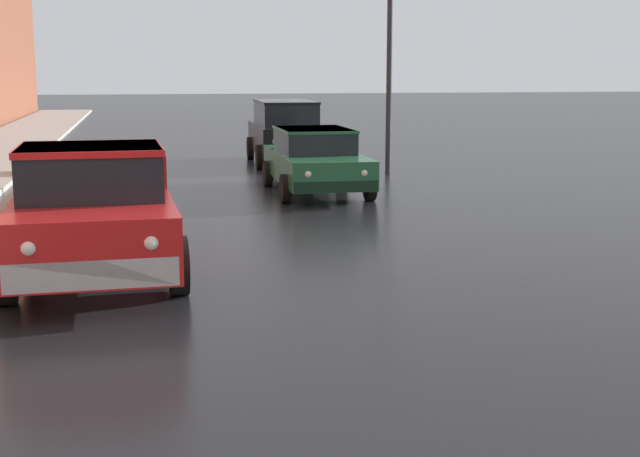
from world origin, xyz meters
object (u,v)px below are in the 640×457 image
(pickup_truck_red_approaching_near_lane, at_px, (94,207))
(sedan_green_parked_kerbside_close, at_px, (315,159))
(street_lamp_post, at_px, (389,51))
(suv_black_parked_kerbside_mid, at_px, (285,129))

(pickup_truck_red_approaching_near_lane, relative_size, sedan_green_parked_kerbside_close, 1.23)
(street_lamp_post, bearing_deg, sedan_green_parked_kerbside_close, -129.77)
(pickup_truck_red_approaching_near_lane, distance_m, street_lamp_post, 12.50)
(sedan_green_parked_kerbside_close, bearing_deg, street_lamp_post, 50.23)
(suv_black_parked_kerbside_mid, relative_size, street_lamp_post, 0.82)
(sedan_green_parked_kerbside_close, distance_m, suv_black_parked_kerbside_mid, 6.30)
(sedan_green_parked_kerbside_close, xyz_separation_m, street_lamp_post, (2.56, 3.08, 2.42))
(sedan_green_parked_kerbside_close, relative_size, suv_black_parked_kerbside_mid, 0.97)
(pickup_truck_red_approaching_near_lane, distance_m, suv_black_parked_kerbside_mid, 14.15)
(sedan_green_parked_kerbside_close, xyz_separation_m, suv_black_parked_kerbside_mid, (0.38, 6.28, 0.23))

